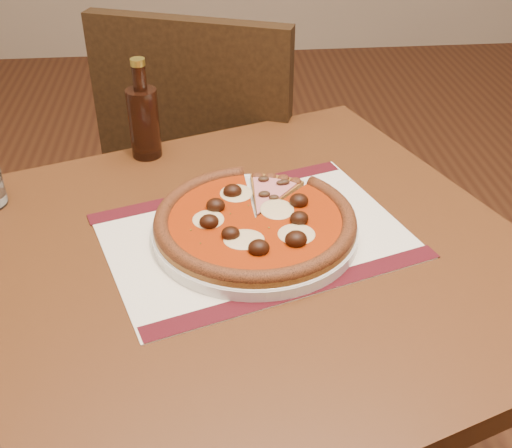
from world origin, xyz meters
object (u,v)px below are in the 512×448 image
Objects in this scene: plate at (255,230)px; bottle at (144,119)px; table at (257,298)px; chair_far at (211,168)px; pizza at (255,220)px.

bottle is at bearing 122.13° from plate.
table is 0.41m from bottle.
table is 5.39× the size of bottle.
chair_far is (-0.06, 0.63, -0.11)m from table.
table is 3.19× the size of plate.
bottle is at bearing 122.06° from pizza.
chair_far is at bearing 95.33° from plate.
pizza is at bearing -108.00° from plate.
chair_far is 0.65m from plate.
chair_far is at bearing 68.58° from bottle.
plate is (0.06, -0.60, 0.22)m from chair_far.
table is at bearing 115.60° from chair_far.
chair_far is at bearing 95.11° from table.
chair_far is 3.03× the size of pizza.
chair_far is 4.98× the size of bottle.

